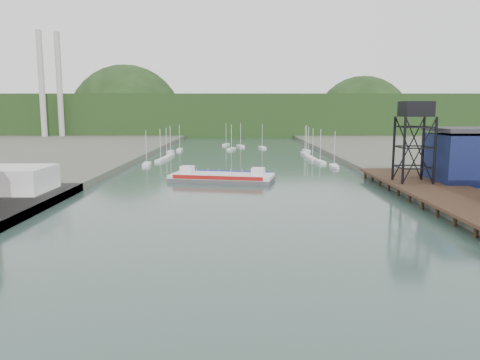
{
  "coord_description": "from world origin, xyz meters",
  "views": [
    {
      "loc": [
        0.29,
        -34.94,
        16.44
      ],
      "look_at": [
        0.34,
        48.07,
        4.0
      ],
      "focal_mm": 35.0,
      "sensor_mm": 36.0,
      "label": 1
    }
  ],
  "objects": [
    {
      "name": "ground",
      "position": [
        0.0,
        0.0,
        0.0
      ],
      "size": [
        600.0,
        600.0,
        0.0
      ],
      "primitive_type": "plane",
      "color": "#2F4A44",
      "rests_on": "ground"
    },
    {
      "name": "distant_hills",
      "position": [
        -3.98,
        301.35,
        10.38
      ],
      "size": [
        500.0,
        120.0,
        80.0
      ],
      "color": "black",
      "rests_on": "ground"
    },
    {
      "name": "smokestacks",
      "position": [
        -106.0,
        232.5,
        30.0
      ],
      "size": [
        11.2,
        8.2,
        60.0
      ],
      "color": "#ADACA7",
      "rests_on": "ground"
    },
    {
      "name": "lift_tower",
      "position": [
        35.0,
        58.0,
        15.65
      ],
      "size": [
        6.5,
        6.5,
        16.0
      ],
      "color": "black",
      "rests_on": "east_pier"
    },
    {
      "name": "marina_sailboats",
      "position": [
        0.08,
        138.46,
        0.35
      ],
      "size": [
        57.71,
        92.65,
        0.9
      ],
      "color": "silver",
      "rests_on": "ground"
    },
    {
      "name": "east_pier",
      "position": [
        37.0,
        45.0,
        1.9
      ],
      "size": [
        14.0,
        70.0,
        2.45
      ],
      "color": "black",
      "rests_on": "ground"
    },
    {
      "name": "chain_ferry",
      "position": [
        -3.81,
        72.67,
        0.97
      ],
      "size": [
        25.04,
        14.12,
        3.4
      ],
      "rotation": [
        0.0,
        0.0,
        -0.21
      ],
      "color": "#4A4A4C",
      "rests_on": "ground"
    }
  ]
}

